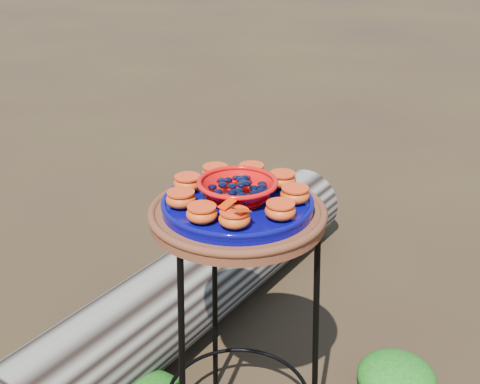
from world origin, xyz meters
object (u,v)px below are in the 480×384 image
object	(u,v)px
cobalt_plate	(238,205)
driftwood_log	(201,280)
red_bowl	(238,191)
plant_stand	(238,338)
terracotta_saucer	(238,216)

from	to	relation	value
cobalt_plate	driftwood_log	world-z (taller)	cobalt_plate
red_bowl	driftwood_log	xyz separation A→B (m)	(0.06, 0.60, -0.63)
plant_stand	red_bowl	size ratio (longest dim) A/B	3.85
cobalt_plate	driftwood_log	xyz separation A→B (m)	(0.06, 0.60, -0.59)
red_bowl	driftwood_log	bearing A→B (deg)	83.81
terracotta_saucer	plant_stand	bearing A→B (deg)	0.00
red_bowl	plant_stand	bearing A→B (deg)	0.00
driftwood_log	plant_stand	bearing A→B (deg)	-96.19
cobalt_plate	red_bowl	distance (m)	0.04
terracotta_saucer	cobalt_plate	size ratio (longest dim) A/B	1.17
plant_stand	driftwood_log	bearing A→B (deg)	83.81
cobalt_plate	driftwood_log	distance (m)	0.84
plant_stand	terracotta_saucer	bearing A→B (deg)	0.00
plant_stand	cobalt_plate	world-z (taller)	cobalt_plate
plant_stand	driftwood_log	world-z (taller)	plant_stand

